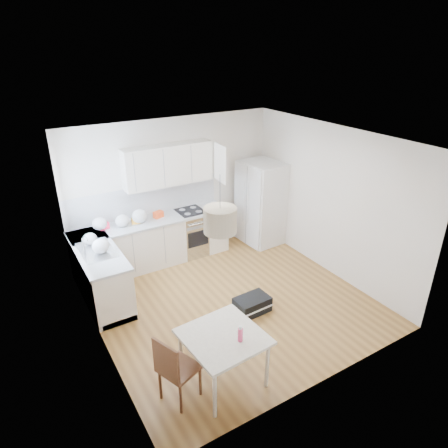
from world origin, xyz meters
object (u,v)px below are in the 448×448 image
at_px(dining_chair, 179,367).
at_px(gym_bag, 252,305).
at_px(dining_table, 223,341).
at_px(refrigerator, 262,203).

relative_size(dining_chair, gym_bag, 1.73).
relative_size(dining_table, dining_chair, 1.03).
bearing_deg(refrigerator, dining_chair, -141.71).
bearing_deg(dining_table, refrigerator, 43.66).
height_order(dining_table, gym_bag, dining_table).
relative_size(refrigerator, gym_bag, 3.18).
height_order(refrigerator, dining_chair, refrigerator).
xyz_separation_m(dining_table, dining_chair, (-0.57, 0.05, -0.17)).
bearing_deg(dining_table, gym_bag, 37.42).
bearing_deg(dining_chair, refrigerator, 20.91).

